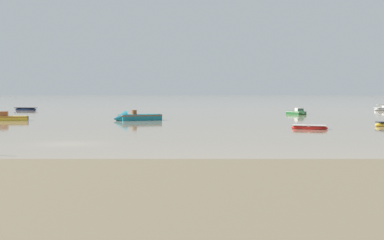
{
  "coord_description": "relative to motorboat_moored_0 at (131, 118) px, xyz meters",
  "views": [
    {
      "loc": [
        9.29,
        -44.22,
        4.07
      ],
      "look_at": [
        9.6,
        24.26,
        0.56
      ],
      "focal_mm": 55.18,
      "sensor_mm": 36.0,
      "label": 1
    }
  ],
  "objects": [
    {
      "name": "motorboat_moored_0",
      "position": [
        0.0,
        0.0,
        0.0
      ],
      "size": [
        6.72,
        4.53,
        2.19
      ],
      "rotation": [
        0.0,
        0.0,
        3.55
      ],
      "color": "#197084",
      "rests_on": "ground"
    },
    {
      "name": "motorboat_moored_1",
      "position": [
        -16.7,
        -0.72,
        -0.02
      ],
      "size": [
        5.07,
        2.64,
        1.84
      ],
      "rotation": [
        0.0,
        0.0,
        3.35
      ],
      "color": "gold",
      "rests_on": "ground"
    },
    {
      "name": "sailboat_moored_0",
      "position": [
        45.85,
        38.0,
        -0.05
      ],
      "size": [
        5.38,
        3.69,
        5.82
      ],
      "rotation": [
        0.0,
        0.0,
        0.45
      ],
      "color": "white",
      "rests_on": "ground"
    },
    {
      "name": "rowboat_moored_0",
      "position": [
        19.97,
        -17.23,
        -0.14
      ],
      "size": [
        4.02,
        2.58,
        0.6
      ],
      "rotation": [
        0.0,
        0.0,
        5.92
      ],
      "color": "red",
      "rests_on": "ground"
    },
    {
      "name": "motorboat_moored_2",
      "position": [
        25.29,
        18.6,
        -0.05
      ],
      "size": [
        3.17,
        4.58,
        1.65
      ],
      "rotation": [
        0.0,
        0.0,
        5.14
      ],
      "color": "#23602D",
      "rests_on": "ground"
    },
    {
      "name": "rowboat_moored_1",
      "position": [
        -25.38,
        39.26,
        -0.1
      ],
      "size": [
        4.96,
        2.79,
        0.74
      ],
      "rotation": [
        0.0,
        0.0,
        2.88
      ],
      "color": "navy",
      "rests_on": "ground"
    },
    {
      "name": "ground_plane",
      "position": [
        -1.49,
        -33.87,
        -0.3
      ],
      "size": [
        800.0,
        800.0,
        0.0
      ],
      "primitive_type": "plane",
      "color": "tan"
    }
  ]
}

